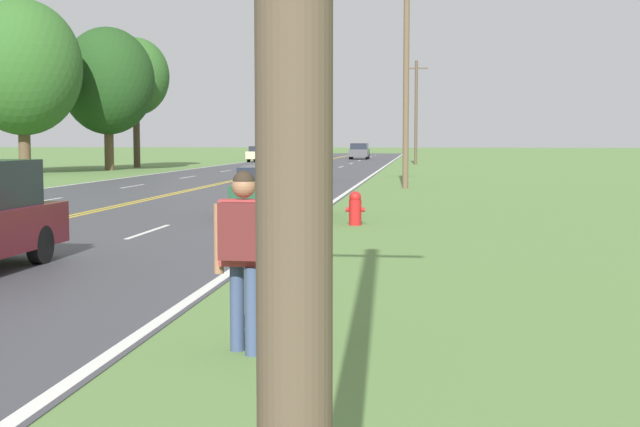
{
  "coord_description": "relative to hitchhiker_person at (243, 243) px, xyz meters",
  "views": [
    {
      "loc": [
        9.21,
        -2.32,
        2.04
      ],
      "look_at": [
        7.71,
        10.43,
        0.96
      ],
      "focal_mm": 50.0,
      "sensor_mm": 36.0,
      "label": 1
    }
  ],
  "objects": [
    {
      "name": "car_dark_green_hatchback_mid_near",
      "position": [
        -2.09,
        14.56,
        -0.32
      ],
      "size": [
        1.97,
        3.78,
        1.34
      ],
      "rotation": [
        0.0,
        0.0,
        -1.55
      ],
      "color": "black",
      "rests_on": "ground"
    },
    {
      "name": "tree_behind_sign",
      "position": [
        -21.2,
        40.76,
        5.01
      ],
      "size": [
        6.73,
        6.73,
        9.97
      ],
      "color": "brown",
      "rests_on": "ground"
    },
    {
      "name": "hitchhiker_person",
      "position": [
        0.0,
        0.0,
        0.0
      ],
      "size": [
        0.59,
        0.44,
        1.74
      ],
      "rotation": [
        0.0,
        0.0,
        1.52
      ],
      "color": "#38476B",
      "rests_on": "ground"
    },
    {
      "name": "tree_mid_treeline",
      "position": [
        -18.56,
        52.9,
        5.29
      ],
      "size": [
        4.71,
        4.71,
        9.1
      ],
      "color": "#473828",
      "rests_on": "ground"
    },
    {
      "name": "utility_pole_far",
      "position": [
        0.95,
        62.56,
        3.15
      ],
      "size": [
        1.8,
        0.24,
        8.12
      ],
      "color": "brown",
      "rests_on": "ground"
    },
    {
      "name": "utility_pole_midground",
      "position": [
        0.9,
        28.54,
        3.35
      ],
      "size": [
        1.8,
        0.24,
        8.53
      ],
      "color": "brown",
      "rests_on": "ground"
    },
    {
      "name": "car_dark_grey_hatchback_distant",
      "position": [
        -4.78,
        80.0,
        -0.23
      ],
      "size": [
        1.84,
        4.03,
        1.58
      ],
      "rotation": [
        0.0,
        0.0,
        -1.57
      ],
      "color": "black",
      "rests_on": "ground"
    },
    {
      "name": "suitcase",
      "position": [
        0.38,
        0.02,
        -0.79
      ],
      "size": [
        0.43,
        0.16,
        0.61
      ],
      "rotation": [
        0.0,
        0.0,
        1.52
      ],
      "color": "brown",
      "rests_on": "ground"
    },
    {
      "name": "car_red_suv_mid_far",
      "position": [
        -4.81,
        34.02,
        -0.11
      ],
      "size": [
        1.85,
        4.73,
        1.82
      ],
      "rotation": [
        0.0,
        0.0,
        -1.55
      ],
      "color": "black",
      "rests_on": "ground"
    },
    {
      "name": "car_champagne_sedan_receding",
      "position": [
        -12.65,
        68.91,
        -0.34
      ],
      "size": [
        1.86,
        4.45,
        1.38
      ],
      "rotation": [
        0.0,
        0.0,
        1.56
      ],
      "color": "black",
      "rests_on": "ground"
    },
    {
      "name": "tree_left_verge",
      "position": [
        -18.56,
        47.33,
        4.64
      ],
      "size": [
        5.95,
        5.95,
        9.15
      ],
      "color": "brown",
      "rests_on": "ground"
    },
    {
      "name": "fire_hydrant",
      "position": [
        0.07,
        12.71,
        -0.66
      ],
      "size": [
        0.46,
        0.3,
        0.81
      ],
      "color": "red",
      "rests_on": "ground"
    }
  ]
}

